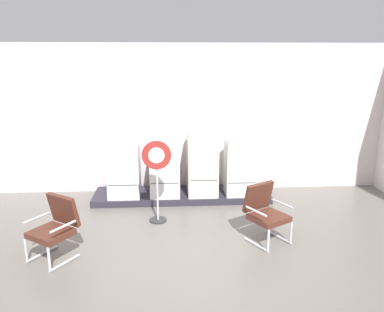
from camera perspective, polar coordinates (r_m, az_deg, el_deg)
ground at (r=5.73m, az=-0.37°, el=-17.32°), size 12.00×10.00×0.05m
back_wall at (r=8.63m, az=-1.73°, el=5.59°), size 11.76×0.12×3.28m
display_plinth at (r=8.42m, az=-1.51°, el=-5.82°), size 3.77×0.95×0.14m
refrigerator_0 at (r=8.11m, az=-10.09°, el=-0.97°), size 0.65×0.65×1.37m
refrigerator_1 at (r=8.08m, az=-4.08°, el=-0.58°), size 0.62×0.72×1.43m
refrigerator_2 at (r=8.07m, az=1.56°, el=0.03°), size 0.62×0.69×1.58m
refrigerator_3 at (r=8.17m, az=7.12°, el=-0.79°), size 0.62×0.61×1.36m
armchair_left at (r=6.26m, az=-19.57°, el=-9.63°), size 0.82×0.84×0.97m
armchair_right at (r=6.54m, az=10.75°, el=-7.92°), size 0.80×0.83×0.97m
sign_stand at (r=7.06m, az=-5.19°, el=-3.48°), size 0.53×0.32×1.55m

